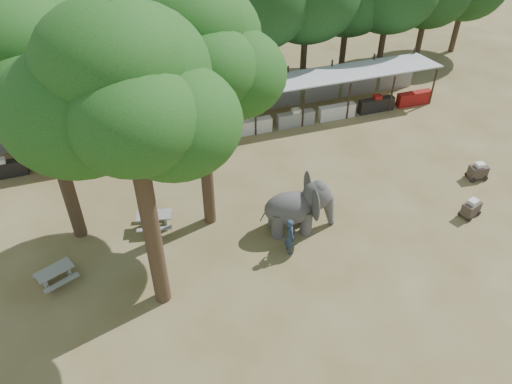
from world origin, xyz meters
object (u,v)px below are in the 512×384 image
object	(u,v)px
picnic_table_far	(155,219)
yard_tree_back	(193,50)
handler	(290,236)
cart_back	(478,171)
yard_tree_left	(28,69)
elephant	(299,206)
yard_tree_center	(122,93)
cart_front	(471,208)
picnic_table_near	(55,274)

from	to	relation	value
picnic_table_far	yard_tree_back	bearing A→B (deg)	8.21
handler	cart_back	distance (m)	11.68
picnic_table_far	yard_tree_left	bearing A→B (deg)	177.69
cart_back	elephant	bearing A→B (deg)	-170.94
yard_tree_center	cart_front	xyz separation A→B (m)	(15.24, 0.15, -8.73)
yard_tree_center	yard_tree_back	xyz separation A→B (m)	(3.00, 4.00, -0.67)
yard_tree_left	cart_back	size ratio (longest dim) A/B	10.25
cart_front	yard_tree_left	bearing A→B (deg)	146.63
picnic_table_near	picnic_table_far	bearing A→B (deg)	1.24
yard_tree_left	yard_tree_back	bearing A→B (deg)	-9.46
picnic_table_near	yard_tree_left	bearing A→B (deg)	48.38
elephant	cart_back	size ratio (longest dim) A/B	3.30
cart_back	yard_tree_left	bearing A→B (deg)	179.03
yard_tree_back	picnic_table_far	size ratio (longest dim) A/B	6.13
yard_tree_left	elephant	xyz separation A→B (m)	(9.96, -3.03, -6.87)
cart_back	picnic_table_near	bearing A→B (deg)	-172.81
yard_tree_center	yard_tree_back	world-z (taller)	yard_tree_center
elephant	cart_front	distance (m)	8.52
handler	picnic_table_near	size ratio (longest dim) A/B	0.99
yard_tree_left	handler	size ratio (longest dim) A/B	5.80
picnic_table_far	cart_front	bearing A→B (deg)	-3.79
picnic_table_near	picnic_table_far	size ratio (longest dim) A/B	1.03
cart_front	cart_back	distance (m)	3.30
cart_back	handler	bearing A→B (deg)	-164.69
elephant	yard_tree_left	bearing A→B (deg)	171.87
yard_tree_back	picnic_table_near	size ratio (longest dim) A/B	5.92
elephant	handler	world-z (taller)	elephant
yard_tree_back	cart_back	world-z (taller)	yard_tree_back
yard_tree_center	handler	distance (m)	10.22
yard_tree_left	picnic_table_far	bearing A→B (deg)	-13.69
yard_tree_center	yard_tree_back	bearing A→B (deg)	53.14
yard_tree_center	picnic_table_near	xyz separation A→B (m)	(-3.96, 2.05, -8.72)
yard_tree_center	picnic_table_near	bearing A→B (deg)	152.65
elephant	cart_back	distance (m)	10.58
yard_tree_center	elephant	xyz separation A→B (m)	(6.96, 1.97, -7.88)
handler	picnic_table_far	xyz separation A→B (m)	(-5.44, 3.50, -0.43)
yard_tree_center	handler	world-z (taller)	yard_tree_center
picnic_table_near	cart_back	xyz separation A→B (m)	(21.45, 0.52, -0.00)
picnic_table_far	cart_back	distance (m)	17.02
yard_tree_back	elephant	world-z (taller)	yard_tree_back
yard_tree_back	elephant	bearing A→B (deg)	-27.17
yard_tree_left	yard_tree_back	world-z (taller)	yard_tree_back
picnic_table_near	picnic_table_far	xyz separation A→B (m)	(4.50, 2.09, 0.03)
yard_tree_left	yard_tree_center	distance (m)	5.92
yard_tree_back	yard_tree_center	bearing A→B (deg)	-126.86
handler	cart_back	bearing A→B (deg)	-82.76
picnic_table_far	cart_back	size ratio (longest dim) A/B	1.72
handler	picnic_table_near	bearing A→B (deg)	79.68
elephant	picnic_table_near	size ratio (longest dim) A/B	1.85
picnic_table_far	cart_front	size ratio (longest dim) A/B	1.61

